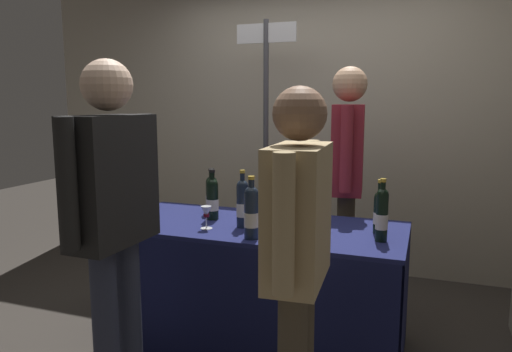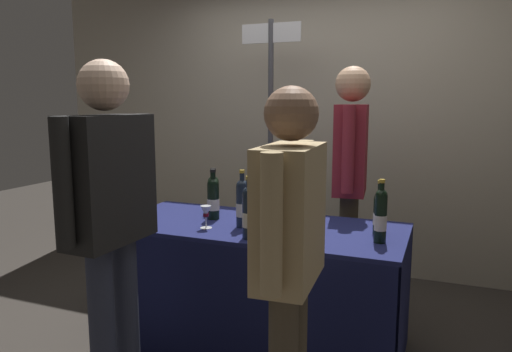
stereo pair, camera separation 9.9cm
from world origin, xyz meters
The scene contains 17 objects.
ground_plane centered at (0.00, 0.00, 0.00)m, with size 12.00×12.00×0.00m, color #38332D.
back_partition centered at (0.00, 1.60, 1.45)m, with size 5.46×0.12×2.89m, color #B2A893.
tasting_table centered at (0.00, 0.00, 0.54)m, with size 1.78×0.79×0.77m.
featured_wine_bottle centered at (-0.31, 0.03, 0.91)m, with size 0.08×0.08×0.32m.
display_bottle_0 centered at (0.75, -0.10, 0.92)m, with size 0.07×0.07×0.34m.
display_bottle_1 centered at (0.72, 0.06, 0.90)m, with size 0.07×0.07×0.31m.
display_bottle_2 centered at (0.08, -0.29, 0.92)m, with size 0.08×0.08×0.35m.
display_bottle_3 centered at (-0.39, 0.20, 0.90)m, with size 0.08×0.08×0.30m.
display_bottle_4 centered at (-0.05, -0.09, 0.92)m, with size 0.07×0.07×0.35m.
wine_glass_near_vendor centered at (0.28, 0.27, 0.86)m, with size 0.07×0.07×0.13m.
wine_glass_mid centered at (0.13, 0.05, 0.87)m, with size 0.07×0.07×0.14m.
wine_glass_near_taster centered at (-0.24, -0.19, 0.86)m, with size 0.07×0.07×0.14m.
brochure_stand centered at (-0.68, -0.17, 0.84)m, with size 0.13×0.01×0.14m, color silver.
vendor_presenter centered at (0.44, 0.68, 1.06)m, with size 0.25×0.57×1.75m.
taster_foreground_right centered at (-0.41, -0.84, 1.03)m, with size 0.23×0.63×1.70m.
taster_foreground_left centered at (0.49, -0.84, 0.94)m, with size 0.24×0.61×1.57m.
booth_signpost centered at (-0.30, 1.07, 1.30)m, with size 0.50×0.04×2.16m.
Camera 1 is at (0.96, -2.66, 1.51)m, focal length 33.43 mm.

